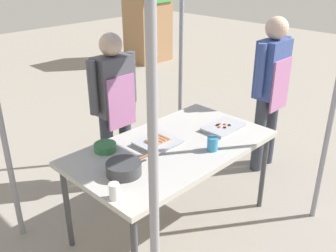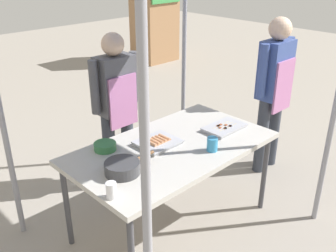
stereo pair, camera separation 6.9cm
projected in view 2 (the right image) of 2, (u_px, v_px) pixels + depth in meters
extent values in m
plane|color=gray|center=(172.00, 223.00, 3.27)|extent=(18.00, 18.00, 0.00)
cube|color=#B7B2A8|center=(172.00, 148.00, 2.97)|extent=(1.60, 0.90, 0.04)
cylinder|color=#3F3F44|center=(264.00, 173.00, 3.33)|extent=(0.04, 0.04, 0.71)
cylinder|color=#3F3F44|center=(67.00, 206.00, 2.91)|extent=(0.04, 0.04, 0.71)
cylinder|color=#3F3F44|center=(198.00, 144.00, 3.84)|extent=(0.04, 0.04, 0.71)
cylinder|color=gray|center=(147.00, 205.00, 1.69)|extent=(0.04, 0.04, 2.20)
cylinder|color=gray|center=(184.00, 59.00, 3.93)|extent=(0.04, 0.04, 2.20)
cube|color=#ADADB2|center=(158.00, 144.00, 2.97)|extent=(0.30, 0.26, 0.02)
cube|color=#ADADB2|center=(158.00, 142.00, 2.96)|extent=(0.31, 0.27, 0.01)
cylinder|color=tan|center=(151.00, 143.00, 2.91)|extent=(0.03, 0.12, 0.03)
cylinder|color=tan|center=(154.00, 142.00, 2.93)|extent=(0.03, 0.12, 0.03)
cylinder|color=tan|center=(158.00, 141.00, 2.96)|extent=(0.03, 0.12, 0.03)
cylinder|color=tan|center=(161.00, 139.00, 2.98)|extent=(0.03, 0.12, 0.03)
cylinder|color=tan|center=(164.00, 138.00, 3.00)|extent=(0.03, 0.12, 0.03)
cube|color=#ADADB2|center=(224.00, 128.00, 3.22)|extent=(0.35, 0.21, 0.02)
cube|color=#ADADB2|center=(225.00, 127.00, 3.21)|extent=(0.36, 0.22, 0.01)
cylinder|color=tan|center=(228.00, 127.00, 3.19)|extent=(0.23, 0.01, 0.01)
cube|color=#9E512D|center=(225.00, 129.00, 3.17)|extent=(0.02, 0.02, 0.02)
cube|color=#9E512D|center=(225.00, 129.00, 3.17)|extent=(0.02, 0.02, 0.02)
cube|color=#9E512D|center=(230.00, 126.00, 3.21)|extent=(0.02, 0.02, 0.02)
cube|color=#9E512D|center=(230.00, 126.00, 3.21)|extent=(0.02, 0.02, 0.02)
cylinder|color=tan|center=(225.00, 126.00, 3.21)|extent=(0.23, 0.01, 0.01)
cube|color=#9E512D|center=(220.00, 128.00, 3.17)|extent=(0.02, 0.02, 0.02)
cube|color=#9E512D|center=(226.00, 126.00, 3.22)|extent=(0.02, 0.02, 0.02)
cylinder|color=tan|center=(221.00, 125.00, 3.24)|extent=(0.23, 0.01, 0.01)
cube|color=#9E512D|center=(218.00, 126.00, 3.21)|extent=(0.02, 0.02, 0.02)
cube|color=#9E512D|center=(218.00, 126.00, 3.21)|extent=(0.02, 0.02, 0.02)
cube|color=#9E512D|center=(221.00, 125.00, 3.23)|extent=(0.02, 0.02, 0.02)
cylinder|color=#38383A|center=(122.00, 168.00, 2.58)|extent=(0.24, 0.24, 0.08)
cylinder|color=brown|center=(145.00, 155.00, 2.69)|extent=(0.16, 0.02, 0.02)
cylinder|color=#386B33|center=(122.00, 164.00, 2.56)|extent=(0.22, 0.22, 0.01)
cylinder|color=#33723F|center=(105.00, 146.00, 2.88)|extent=(0.17, 0.17, 0.06)
cylinder|color=#338CBF|center=(212.00, 144.00, 2.86)|extent=(0.08, 0.08, 0.11)
cylinder|color=white|center=(111.00, 190.00, 2.32)|extent=(0.07, 0.07, 0.10)
cylinder|color=#333842|center=(110.00, 151.00, 3.65)|extent=(0.12, 0.12, 0.75)
cylinder|color=#333842|center=(128.00, 144.00, 3.79)|extent=(0.12, 0.12, 0.75)
cube|color=#4C4C51|center=(115.00, 85.00, 3.46)|extent=(0.34, 0.20, 0.53)
cube|color=#B26B9E|center=(123.00, 102.00, 3.44)|extent=(0.30, 0.02, 0.48)
cylinder|color=#4C4C51|center=(94.00, 88.00, 3.31)|extent=(0.08, 0.08, 0.48)
cylinder|color=#4C4C51|center=(134.00, 77.00, 3.58)|extent=(0.08, 0.08, 0.48)
sphere|color=#D8B293|center=(113.00, 44.00, 3.30)|extent=(0.20, 0.20, 0.20)
cylinder|color=#333842|center=(262.00, 136.00, 3.90)|extent=(0.12, 0.12, 0.79)
cylinder|color=#333842|center=(273.00, 130.00, 4.04)|extent=(0.12, 0.12, 0.79)
cube|color=#384C8C|center=(275.00, 70.00, 3.69)|extent=(0.34, 0.20, 0.56)
cube|color=#B26B9E|center=(284.00, 86.00, 3.68)|extent=(0.30, 0.02, 0.51)
cylinder|color=#384C8C|center=(263.00, 71.00, 3.54)|extent=(0.08, 0.08, 0.51)
cylinder|color=#384C8C|center=(288.00, 62.00, 3.82)|extent=(0.08, 0.08, 0.51)
sphere|color=#D8B293|center=(280.00, 29.00, 3.53)|extent=(0.22, 0.22, 0.22)
cube|color=#9E724C|center=(155.00, 19.00, 7.77)|extent=(0.81, 0.64, 1.71)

